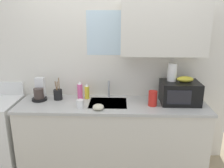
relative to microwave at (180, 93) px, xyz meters
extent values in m
cube|color=silver|center=(-0.83, 0.30, 0.21)|extent=(3.10, 0.10, 2.50)
cube|color=silver|center=(-0.23, 0.09, 0.75)|extent=(1.00, 0.32, 0.62)
cube|color=silver|center=(-0.88, 0.26, 0.69)|extent=(0.56, 0.02, 0.55)
cube|color=silver|center=(-0.83, -0.05, -0.60)|extent=(2.30, 0.60, 0.86)
cube|color=#B7B7B2|center=(-0.83, -0.05, -0.15)|extent=(2.33, 0.63, 0.03)
cube|color=#9EA0A5|center=(-0.88, -0.03, -0.21)|extent=(0.46, 0.38, 0.14)
cylinder|color=#B2B5BA|center=(-0.88, 0.19, -0.02)|extent=(0.03, 0.03, 0.22)
cube|color=white|center=(-2.34, 0.23, -0.05)|extent=(0.60, 0.04, 0.18)
cube|color=black|center=(0.00, 0.00, 0.00)|extent=(0.46, 0.34, 0.27)
cube|color=black|center=(-0.05, -0.17, 0.00)|extent=(0.28, 0.01, 0.17)
ellipsoid|color=gold|center=(0.05, 0.00, 0.17)|extent=(0.20, 0.11, 0.07)
cylinder|color=white|center=(-0.10, 0.05, 0.24)|extent=(0.11, 0.11, 0.22)
cylinder|color=black|center=(-1.76, 0.03, -0.12)|extent=(0.19, 0.19, 0.03)
cylinder|color=#3F332D|center=(-1.76, 0.02, -0.04)|extent=(0.12, 0.12, 0.13)
cube|color=silver|center=(-1.76, 0.10, 0.01)|extent=(0.11, 0.09, 0.26)
cylinder|color=yellow|center=(-1.16, 0.12, -0.05)|extent=(0.06, 0.06, 0.16)
cone|color=white|center=(-1.16, 0.12, 0.05)|extent=(0.05, 0.05, 0.04)
cylinder|color=#E55999|center=(-1.25, 0.11, -0.04)|extent=(0.07, 0.07, 0.19)
cone|color=white|center=(-1.25, 0.11, 0.08)|extent=(0.05, 0.05, 0.04)
cylinder|color=red|center=(-0.34, -0.10, -0.04)|extent=(0.10, 0.10, 0.18)
cylinder|color=white|center=(-1.20, -0.19, -0.09)|extent=(0.08, 0.08, 0.09)
cylinder|color=black|center=(-1.53, 0.07, -0.07)|extent=(0.11, 0.11, 0.13)
cylinder|color=olive|center=(-1.54, 0.07, 0.01)|extent=(0.03, 0.02, 0.20)
cylinder|color=olive|center=(-1.51, 0.08, 0.03)|extent=(0.01, 0.02, 0.25)
cylinder|color=olive|center=(-1.53, 0.05, 0.01)|extent=(0.03, 0.02, 0.21)
ellipsoid|color=beige|center=(-0.98, -0.25, -0.10)|extent=(0.13, 0.13, 0.06)
camera|label=1|loc=(-0.73, -2.71, 0.91)|focal=37.25mm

